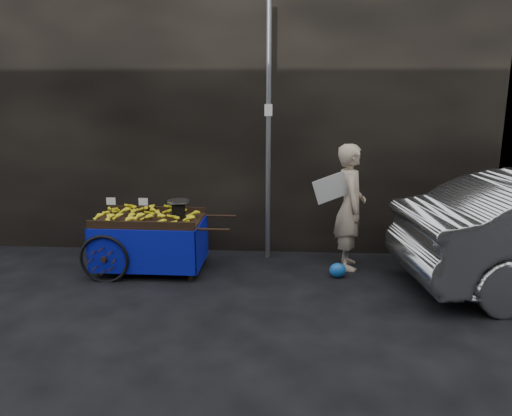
{
  "coord_description": "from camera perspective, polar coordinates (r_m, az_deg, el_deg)",
  "views": [
    {
      "loc": [
        0.6,
        -6.56,
        2.73
      ],
      "look_at": [
        0.16,
        0.5,
        1.03
      ],
      "focal_mm": 35.0,
      "sensor_mm": 36.0,
      "label": 1
    }
  ],
  "objects": [
    {
      "name": "ground",
      "position": [
        7.13,
        -1.52,
        -8.98
      ],
      "size": [
        80.0,
        80.0,
        0.0
      ],
      "primitive_type": "plane",
      "color": "black",
      "rests_on": "ground"
    },
    {
      "name": "plastic_bag",
      "position": [
        7.52,
        9.33,
        -7.04
      ],
      "size": [
        0.24,
        0.2,
        0.22
      ],
      "primitive_type": "ellipsoid",
      "color": "#1755B1",
      "rests_on": "ground"
    },
    {
      "name": "banana_cart",
      "position": [
        7.71,
        -12.4,
        -1.83
      ],
      "size": [
        2.18,
        1.11,
        1.18
      ],
      "rotation": [
        0.0,
        0.0,
        -0.01
      ],
      "color": "black",
      "rests_on": "ground"
    },
    {
      "name": "street_pole",
      "position": [
        7.9,
        1.43,
        8.28
      ],
      "size": [
        0.12,
        0.1,
        4.0
      ],
      "color": "slate",
      "rests_on": "ground"
    },
    {
      "name": "vendor",
      "position": [
        7.74,
        10.7,
        0.12
      ],
      "size": [
        0.84,
        0.71,
        1.93
      ],
      "rotation": [
        0.0,
        0.0,
        1.56
      ],
      "color": "tan",
      "rests_on": "ground"
    },
    {
      "name": "building_wall",
      "position": [
        9.16,
        2.36,
        12.09
      ],
      "size": [
        13.5,
        2.0,
        5.0
      ],
      "color": "black",
      "rests_on": "ground"
    }
  ]
}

